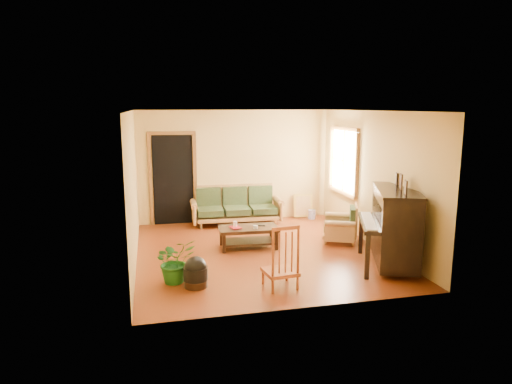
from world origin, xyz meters
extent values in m
plane|color=#58200B|center=(0.00, 0.00, 0.00)|extent=(5.00, 5.00, 0.00)
cube|color=black|center=(-1.45, 2.48, 1.02)|extent=(1.08, 0.16, 2.05)
cube|color=white|center=(2.21, 1.30, 1.50)|extent=(0.12, 1.36, 1.46)
cube|color=#9E6F3A|center=(-0.05, 2.12, 0.44)|extent=(2.07, 0.93, 0.88)
cube|color=black|center=(-0.16, 0.29, 0.20)|extent=(1.15, 0.67, 0.41)
cube|color=#9E6F3A|center=(1.70, 0.25, 0.39)|extent=(0.98, 1.00, 0.77)
cube|color=black|center=(2.01, -1.31, 0.67)|extent=(1.38, 1.73, 1.34)
cylinder|color=black|center=(-1.35, -1.43, 0.18)|extent=(0.48, 0.48, 0.35)
cube|color=brown|center=(-0.12, -1.74, 0.50)|extent=(0.52, 0.56, 0.99)
cube|color=gold|center=(1.65, 2.35, 0.30)|extent=(0.46, 0.16, 0.60)
cylinder|color=#3747A5|center=(1.81, 2.16, 0.11)|extent=(0.22, 0.22, 0.22)
imported|color=#195518|center=(-1.64, -1.17, 0.34)|extent=(0.77, 0.73, 0.69)
imported|color=maroon|center=(-0.51, 0.24, 0.42)|extent=(0.23, 0.27, 0.02)
cylinder|color=white|center=(-0.41, 0.31, 0.47)|extent=(0.08, 0.08, 0.12)
cylinder|color=silver|center=(-0.05, 0.16, 0.44)|extent=(0.12, 0.12, 0.06)
cube|color=black|center=(0.10, 0.31, 0.41)|extent=(0.14, 0.08, 0.01)
camera|label=1|loc=(-1.94, -7.97, 2.68)|focal=32.00mm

